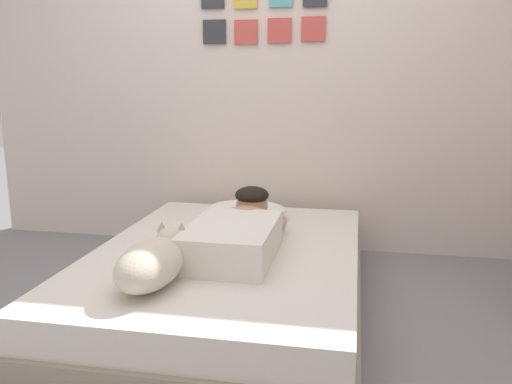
{
  "coord_description": "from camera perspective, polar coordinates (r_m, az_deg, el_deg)",
  "views": [
    {
      "loc": [
        0.67,
        -2.3,
        1.22
      ],
      "look_at": [
        0.11,
        0.6,
        0.58
      ],
      "focal_mm": 36.79,
      "sensor_mm": 36.0,
      "label": 1
    }
  ],
  "objects": [
    {
      "name": "person_lying",
      "position": [
        2.77,
        -1.93,
        -4.21
      ],
      "size": [
        0.43,
        0.92,
        0.27
      ],
      "color": "silver",
      "rests_on": "bed"
    },
    {
      "name": "dog",
      "position": [
        2.37,
        -11.14,
        -7.39
      ],
      "size": [
        0.26,
        0.58,
        0.21
      ],
      "color": "beige",
      "rests_on": "bed"
    },
    {
      "name": "back_wall",
      "position": [
        3.83,
        0.94,
        12.62
      ],
      "size": [
        4.24,
        0.12,
        2.5
      ],
      "color": "silver",
      "rests_on": "ground"
    },
    {
      "name": "coffee_cup",
      "position": [
        3.23,
        1.57,
        -3.09
      ],
      "size": [
        0.12,
        0.09,
        0.07
      ],
      "color": "teal",
      "rests_on": "bed"
    },
    {
      "name": "pillow",
      "position": [
        3.42,
        -0.92,
        -1.91
      ],
      "size": [
        0.52,
        0.32,
        0.11
      ],
      "primitive_type": "ellipsoid",
      "color": "white",
      "rests_on": "bed"
    },
    {
      "name": "cell_phone",
      "position": [
        2.57,
        -1.19,
        -7.95
      ],
      "size": [
        0.07,
        0.14,
        0.01
      ],
      "primitive_type": "cube",
      "color": "black",
      "rests_on": "bed"
    },
    {
      "name": "bed",
      "position": [
        2.88,
        -3.14,
        -9.36
      ],
      "size": [
        1.42,
        2.02,
        0.33
      ],
      "color": "gray",
      "rests_on": "ground"
    },
    {
      "name": "ground_plane",
      "position": [
        2.69,
        -4.87,
        -14.89
      ],
      "size": [
        12.47,
        12.47,
        0.0
      ],
      "primitive_type": "plane",
      "color": "gray"
    }
  ]
}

